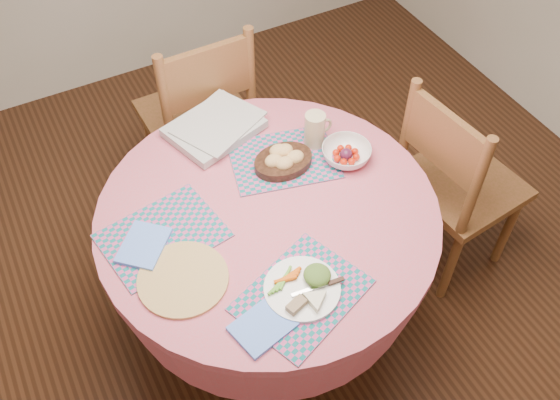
% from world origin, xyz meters
% --- Properties ---
extents(ground, '(4.00, 4.00, 0.00)m').
position_xyz_m(ground, '(0.00, 0.00, 0.00)').
color(ground, '#331C0F').
rests_on(ground, ground).
extents(dining_table, '(1.24, 1.24, 0.75)m').
position_xyz_m(dining_table, '(0.00, 0.00, 0.56)').
color(dining_table, '#C75D73').
rests_on(dining_table, ground).
extents(chair_right, '(0.49, 0.51, 1.00)m').
position_xyz_m(chair_right, '(0.85, -0.06, 0.52)').
color(chair_right, brown).
rests_on(chair_right, ground).
extents(chair_back, '(0.48, 0.46, 1.03)m').
position_xyz_m(chair_back, '(0.07, 0.82, 0.54)').
color(chair_back, brown).
rests_on(chair_back, ground).
extents(placemat_front, '(0.48, 0.42, 0.01)m').
position_xyz_m(placemat_front, '(-0.07, -0.37, 0.75)').
color(placemat_front, '#146C71').
rests_on(placemat_front, dining_table).
extents(placemat_left, '(0.44, 0.36, 0.01)m').
position_xyz_m(placemat_left, '(-0.37, 0.07, 0.75)').
color(placemat_left, '#146C71').
rests_on(placemat_left, dining_table).
extents(placemat_back, '(0.46, 0.39, 0.01)m').
position_xyz_m(placemat_back, '(0.17, 0.20, 0.75)').
color(placemat_back, '#146C71').
rests_on(placemat_back, dining_table).
extents(wicker_trivet, '(0.30, 0.30, 0.01)m').
position_xyz_m(wicker_trivet, '(-0.38, -0.13, 0.76)').
color(wicker_trivet, '#AE7E4B').
rests_on(wicker_trivet, dining_table).
extents(napkin_near, '(0.21, 0.18, 0.01)m').
position_xyz_m(napkin_near, '(-0.23, -0.41, 0.76)').
color(napkin_near, '#618FFA').
rests_on(napkin_near, dining_table).
extents(napkin_far, '(0.23, 0.23, 0.01)m').
position_xyz_m(napkin_far, '(-0.45, 0.05, 0.76)').
color(napkin_far, '#618FFA').
rests_on(napkin_far, placemat_left).
extents(dinner_plate, '(0.25, 0.25, 0.05)m').
position_xyz_m(dinner_plate, '(-0.05, -0.36, 0.77)').
color(dinner_plate, white).
rests_on(dinner_plate, placemat_front).
extents(bread_bowl, '(0.23, 0.23, 0.08)m').
position_xyz_m(bread_bowl, '(0.15, 0.17, 0.79)').
color(bread_bowl, black).
rests_on(bread_bowl, placemat_back).
extents(latte_mug, '(0.12, 0.08, 0.14)m').
position_xyz_m(latte_mug, '(0.32, 0.22, 0.83)').
color(latte_mug, beige).
rests_on(latte_mug, placemat_back).
extents(fruit_bowl, '(0.21, 0.21, 0.06)m').
position_xyz_m(fruit_bowl, '(0.38, 0.09, 0.78)').
color(fruit_bowl, white).
rests_on(fruit_bowl, dining_table).
extents(newspaper_stack, '(0.42, 0.37, 0.04)m').
position_xyz_m(newspaper_stack, '(0.00, 0.46, 0.78)').
color(newspaper_stack, silver).
rests_on(newspaper_stack, dining_table).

